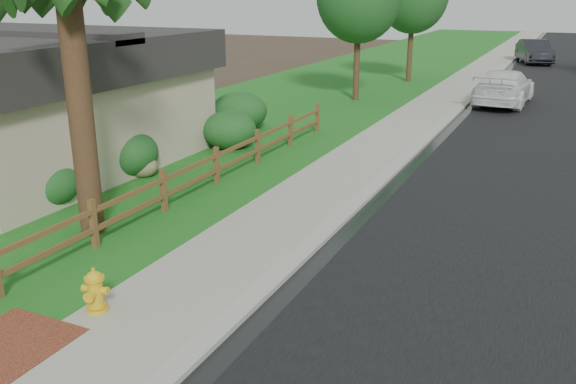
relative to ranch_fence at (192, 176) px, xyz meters
The scene contains 16 objects.
ground 7.37m from the ranch_fence, 60.64° to the right, with size 120.00×120.00×0.00m, color #3B2E20.
road 29.76m from the ranch_fence, 74.00° to the left, with size 8.00×90.00×0.02m, color black.
curb 28.88m from the ranch_fence, 82.04° to the left, with size 0.40×90.00×0.12m, color #99968B.
wet_gutter 28.94m from the ranch_fence, 81.35° to the left, with size 0.50×90.00×0.00m, color black.
sidewalk 28.73m from the ranch_fence, 84.61° to the left, with size 2.20×90.00×0.10m, color #9C9888.
grass_strip 28.62m from the ranch_fence, 88.40° to the left, with size 1.60×90.00×0.06m, color #195618.
lawn_near 28.94m from the ranch_fence, 98.75° to the left, with size 9.00×90.00×0.04m, color #195618.
ranch_fence is the anchor object (origin of this frame).
fire_hydrant 6.00m from the ranch_fence, 71.53° to the right, with size 0.51×0.41×0.77m.
white_suv 18.48m from the ranch_fence, 72.36° to the left, with size 2.25×5.53×1.61m, color white.
dark_car_far 36.73m from the ranch_fence, 81.23° to the left, with size 1.77×5.08×1.67m, color black.
boulder 2.61m from the ranch_fence, 157.74° to the left, with size 1.03×0.77×0.69m, color brown.
shrub_a 3.51m from the ranch_fence, 145.72° to the right, with size 1.54×1.54×1.16m, color #163E1A.
shrub_b 3.04m from the ranch_fence, 162.51° to the left, with size 1.93×1.93×1.35m, color #163E1A.
shrub_c 5.22m from the ranch_fence, 109.64° to the left, with size 1.80×1.80×1.30m, color #163E1A.
shrub_d 8.14m from the ranch_fence, 110.89° to the left, with size 2.14×2.14×1.46m, color #163E1A.
Camera 1 is at (4.92, -6.03, 5.12)m, focal length 38.00 mm.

